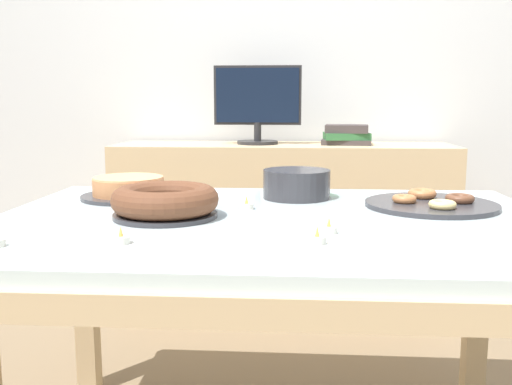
% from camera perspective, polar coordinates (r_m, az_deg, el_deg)
% --- Properties ---
extents(wall_back, '(8.00, 0.10, 2.60)m').
position_cam_1_polar(wall_back, '(3.10, 2.93, 13.64)').
color(wall_back, silver).
rests_on(wall_back, ground).
extents(dining_table, '(1.50, 1.05, 0.75)m').
position_cam_1_polar(dining_table, '(1.52, 1.58, -5.79)').
color(dining_table, silver).
rests_on(dining_table, ground).
extents(sideboard, '(1.64, 0.44, 0.85)m').
position_cam_1_polar(sideboard, '(2.86, 2.67, -3.64)').
color(sideboard, '#D1B284').
rests_on(sideboard, ground).
extents(computer_monitor, '(0.42, 0.20, 0.38)m').
position_cam_1_polar(computer_monitor, '(2.80, 0.16, 8.74)').
color(computer_monitor, '#262628').
rests_on(computer_monitor, sideboard).
extents(book_stack, '(0.25, 0.19, 0.10)m').
position_cam_1_polar(book_stack, '(2.81, 9.03, 5.70)').
color(book_stack, '#3F3838').
rests_on(book_stack, sideboard).
extents(cake_chocolate_round, '(0.29, 0.29, 0.07)m').
position_cam_1_polar(cake_chocolate_round, '(1.83, -12.62, 0.38)').
color(cake_chocolate_round, '#333338').
rests_on(cake_chocolate_round, dining_table).
extents(cake_golden_bundt, '(0.28, 0.28, 0.08)m').
position_cam_1_polar(cake_golden_bundt, '(1.51, -9.06, -0.91)').
color(cake_golden_bundt, '#333338').
rests_on(cake_golden_bundt, dining_table).
extents(pastry_platter, '(0.38, 0.38, 0.04)m').
position_cam_1_polar(pastry_platter, '(1.72, 17.15, -1.03)').
color(pastry_platter, '#333338').
rests_on(pastry_platter, dining_table).
extents(plate_stack, '(0.21, 0.21, 0.09)m').
position_cam_1_polar(plate_stack, '(1.79, 4.08, 0.85)').
color(plate_stack, '#333338').
rests_on(plate_stack, dining_table).
extents(tealight_near_cakes, '(0.04, 0.04, 0.04)m').
position_cam_1_polar(tealight_near_cakes, '(1.33, 7.30, -3.63)').
color(tealight_near_cakes, silver).
rests_on(tealight_near_cakes, dining_table).
extents(tealight_right_edge, '(0.04, 0.04, 0.04)m').
position_cam_1_polar(tealight_right_edge, '(1.26, -13.36, -4.55)').
color(tealight_right_edge, silver).
rests_on(tealight_right_edge, dining_table).
extents(tealight_near_front, '(0.04, 0.04, 0.04)m').
position_cam_1_polar(tealight_near_front, '(1.61, -0.95, -1.32)').
color(tealight_near_front, silver).
rests_on(tealight_near_front, dining_table).
extents(tealight_left_edge, '(0.04, 0.04, 0.04)m').
position_cam_1_polar(tealight_left_edge, '(1.23, 6.13, -4.65)').
color(tealight_left_edge, silver).
rests_on(tealight_left_edge, dining_table).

